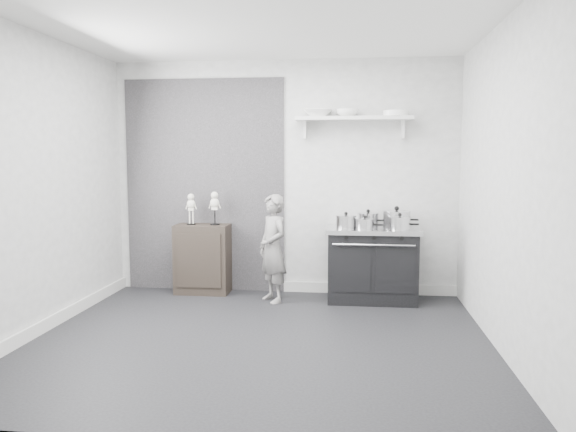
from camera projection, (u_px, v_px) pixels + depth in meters
The scene contains 16 objects.
ground at pixel (259, 339), 4.91m from camera, with size 4.00×4.00×0.00m, color black.
room_shell at pixel (251, 151), 4.90m from camera, with size 4.02×3.62×2.71m.
wall_shelf at pixel (354, 119), 6.27m from camera, with size 1.30×0.26×0.24m.
stove at pixel (372, 264), 6.21m from camera, with size 1.02×0.64×0.82m.
side_cabinet at pixel (203, 259), 6.56m from camera, with size 0.62×0.36×0.81m, color black.
child at pixel (273, 248), 6.14m from camera, with size 0.43×0.28×1.19m, color slate.
pot_front_left at pixel (346, 222), 6.11m from camera, with size 0.31×0.22×0.18m.
pot_back_left at pixel (368, 219), 6.31m from camera, with size 0.33×0.24×0.19m.
pot_back_right at pixel (397, 219), 6.24m from camera, with size 0.39×0.31×0.23m.
pot_front_right at pixel (400, 223), 5.96m from camera, with size 0.31×0.23×0.18m.
pot_front_center at pixel (365, 224), 6.04m from camera, with size 0.29×0.21×0.15m.
skeleton_full at pixel (191, 207), 6.52m from camera, with size 0.12×0.07×0.41m, color beige, non-canonical shape.
skeleton_torso at pixel (215, 206), 6.48m from camera, with size 0.12×0.08×0.44m, color beige, non-canonical shape.
bowl_large at pixel (318, 113), 6.30m from camera, with size 0.32×0.32×0.08m, color white.
bowl_small at pixel (347, 113), 6.26m from camera, with size 0.25×0.25×0.08m, color white.
plate_stack at pixel (396, 113), 6.20m from camera, with size 0.28×0.28×0.06m, color white.
Camera 1 is at (0.80, -4.71, 1.59)m, focal length 35.00 mm.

